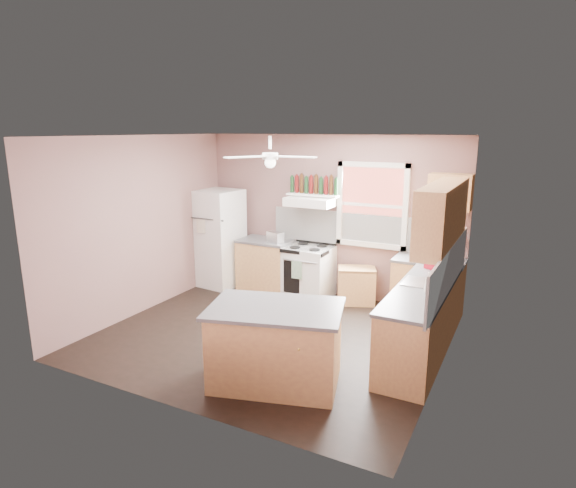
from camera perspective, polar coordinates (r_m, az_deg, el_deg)
The scene contains 32 objects.
floor at distance 6.79m, azimuth -1.94°, elevation -10.76°, with size 4.50×4.50×0.00m, color black.
ceiling at distance 6.19m, azimuth -2.15°, elevation 12.68°, with size 4.50×4.50×0.00m, color white.
wall_back at distance 8.14m, azimuth 4.94°, elevation 3.28°, with size 4.50×0.05×2.70m, color #765450.
wall_right at distance 5.64m, azimuth 18.61°, elevation -2.01°, with size 0.05×4.00×2.70m, color #765450.
wall_left at distance 7.70m, azimuth -17.00°, elevation 2.15°, with size 0.05×4.00×2.70m, color #765450.
backsplash_back at distance 7.98m, azimuth 7.79°, elevation 1.72°, with size 2.90×0.03×0.55m, color white.
backsplash_right at distance 5.97m, azimuth 18.56°, elevation -2.89°, with size 0.03×2.60×0.55m, color white.
window_view at distance 7.81m, azimuth 9.96°, elevation 4.56°, with size 1.00×0.02×1.20m, color brown.
window_frame at distance 7.79m, azimuth 9.90°, elevation 4.53°, with size 1.16×0.07×1.36m, color white.
refrigerator at distance 8.74m, azimuth -8.20°, elevation 0.69°, with size 0.74×0.72×1.74m, color white.
base_cabinet_left at distance 8.52m, azimuth -2.64°, elevation -2.57°, with size 0.90×0.60×0.86m, color #B2784A.
counter_left at distance 8.41m, azimuth -2.67°, elevation 0.38°, with size 0.92×0.62×0.04m, color #4B4B4D.
toaster at distance 8.19m, azimuth -1.52°, elevation 0.83°, with size 0.28×0.16×0.18m, color silver.
stove at distance 8.16m, azimuth 2.42°, elevation -3.31°, with size 0.76×0.64×0.86m, color white.
range_hood at distance 7.94m, azimuth 2.68°, elevation 5.03°, with size 0.78×0.50×0.14m, color white.
bottle_shelf at distance 8.03m, azimuth 3.04°, elevation 5.85°, with size 0.90×0.26×0.03m, color white.
cart at distance 7.95m, azimuth 8.10°, elevation -4.91°, with size 0.59×0.40×0.59m, color #B2784A.
base_cabinet_corner at distance 7.59m, azimuth 16.20°, elevation -5.16°, with size 1.00×0.60×0.86m, color #B2784A.
base_cabinet_right at distance 6.26m, azimuth 15.44°, elevation -9.15°, with size 0.60×2.20×0.86m, color #B2784A.
counter_corner at distance 7.46m, azimuth 16.42°, elevation -1.88°, with size 1.02×0.62×0.04m, color #4B4B4D.
counter_right at distance 6.11m, azimuth 15.62°, elevation -5.23°, with size 0.62×2.22×0.04m, color #4B4B4D.
sink at distance 6.29m, azimuth 16.00°, elevation -4.56°, with size 0.55×0.45×0.03m, color silver.
faucet at distance 6.24m, azimuth 17.49°, elevation -4.08°, with size 0.03×0.03×0.14m, color silver.
upper_cabinet_right at distance 6.06m, azimuth 17.84°, elevation 3.27°, with size 0.33×1.80×0.76m, color #B2784A.
upper_cabinet_corner at distance 7.36m, azimuth 18.68°, elevation 5.87°, with size 0.60×0.33×0.52m, color #B2784A.
paper_towel at distance 7.48m, azimuth 19.25°, elevation 0.87°, with size 0.12×0.12×0.26m, color white.
island at distance 5.46m, azimuth -1.47°, elevation -12.08°, with size 1.37×0.87×0.86m, color #B2784A.
island_top at distance 5.28m, azimuth -1.49°, elevation -7.68°, with size 1.45×0.95×0.04m, color #4B4B4D.
ceiling_fan_hub at distance 6.20m, azimuth -2.13°, elevation 10.37°, with size 0.20×0.20×0.08m, color white.
soap_bottle at distance 5.91m, azimuth 16.33°, elevation -4.45°, with size 0.09×0.10×0.25m, color silver.
red_caddy at distance 6.94m, azimuth 16.68°, elevation -2.43°, with size 0.18×0.12×0.10m, color red.
wine_bottles at distance 8.01m, azimuth 3.06°, elevation 6.98°, with size 0.86×0.06×0.31m.
Camera 1 is at (3.03, -5.40, 2.79)m, focal length 30.00 mm.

